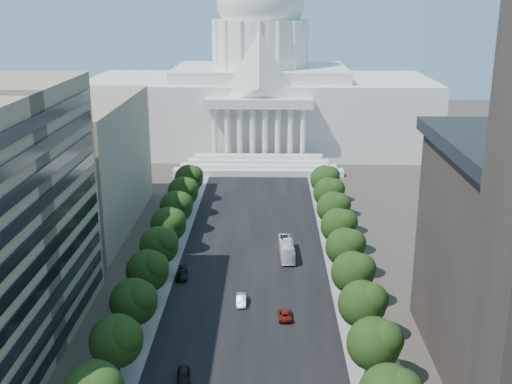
# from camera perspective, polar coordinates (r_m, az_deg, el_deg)

# --- Properties ---
(road_asphalt) EXTENTS (30.00, 260.00, 0.01)m
(road_asphalt) POSITION_cam_1_polar(r_m,az_deg,el_deg) (143.29, -0.19, -4.48)
(road_asphalt) COLOR black
(road_asphalt) RESTS_ON ground
(sidewalk_left) EXTENTS (8.00, 260.00, 0.02)m
(sidewalk_left) POSITION_cam_1_polar(r_m,az_deg,el_deg) (144.97, -7.74, -4.38)
(sidewalk_left) COLOR gray
(sidewalk_left) RESTS_ON ground
(sidewalk_right) EXTENTS (8.00, 260.00, 0.02)m
(sidewalk_right) POSITION_cam_1_polar(r_m,az_deg,el_deg) (144.11, 7.40, -4.50)
(sidewalk_right) COLOR gray
(sidewalk_right) RESTS_ON ground
(capitol) EXTENTS (120.00, 56.00, 73.00)m
(capitol) POSITION_cam_1_polar(r_m,az_deg,el_deg) (230.56, 0.38, 8.86)
(capitol) COLOR white
(capitol) RESTS_ON ground
(office_block_left_far) EXTENTS (38.00, 52.00, 30.00)m
(office_block_left_far) POSITION_cam_1_polar(r_m,az_deg,el_deg) (156.77, -17.95, 2.33)
(office_block_left_far) COLOR gray
(office_block_left_far) RESTS_ON ground
(tree_l_c) EXTENTS (7.79, 7.60, 9.97)m
(tree_l_c) POSITION_cam_1_polar(r_m,az_deg,el_deg) (93.84, -12.16, -12.72)
(tree_l_c) COLOR #33261C
(tree_l_c) RESTS_ON ground
(tree_l_d) EXTENTS (7.79, 7.60, 9.97)m
(tree_l_d) POSITION_cam_1_polar(r_m,az_deg,el_deg) (104.16, -10.67, -9.49)
(tree_l_d) COLOR #33261C
(tree_l_d) RESTS_ON ground
(tree_l_e) EXTENTS (7.79, 7.60, 9.97)m
(tree_l_e) POSITION_cam_1_polar(r_m,az_deg,el_deg) (114.82, -9.48, -6.84)
(tree_l_e) COLOR #33261C
(tree_l_e) RESTS_ON ground
(tree_l_f) EXTENTS (7.79, 7.60, 9.97)m
(tree_l_f) POSITION_cam_1_polar(r_m,az_deg,el_deg) (125.71, -8.50, -4.65)
(tree_l_f) COLOR #33261C
(tree_l_f) RESTS_ON ground
(tree_l_g) EXTENTS (7.79, 7.60, 9.97)m
(tree_l_g) POSITION_cam_1_polar(r_m,az_deg,el_deg) (136.79, -7.68, -2.81)
(tree_l_g) COLOR #33261C
(tree_l_g) RESTS_ON ground
(tree_l_h) EXTENTS (7.79, 7.60, 9.97)m
(tree_l_h) POSITION_cam_1_polar(r_m,az_deg,el_deg) (148.02, -6.99, -1.25)
(tree_l_h) COLOR #33261C
(tree_l_h) RESTS_ON ground
(tree_l_i) EXTENTS (7.79, 7.60, 9.97)m
(tree_l_i) POSITION_cam_1_polar(r_m,az_deg,el_deg) (159.35, -6.40, 0.10)
(tree_l_i) COLOR #33261C
(tree_l_i) RESTS_ON ground
(tree_l_j) EXTENTS (7.79, 7.60, 9.97)m
(tree_l_j) POSITION_cam_1_polar(r_m,az_deg,el_deg) (170.78, -5.89, 1.26)
(tree_l_j) COLOR #33261C
(tree_l_j) RESTS_ON ground
(tree_r_c) EXTENTS (7.79, 7.60, 9.97)m
(tree_r_c) POSITION_cam_1_polar(r_m,az_deg,el_deg) (92.70, 10.66, -13.01)
(tree_r_c) COLOR #33261C
(tree_r_c) RESTS_ON ground
(tree_r_d) EXTENTS (7.79, 7.60, 9.97)m
(tree_r_d) POSITION_cam_1_polar(r_m,az_deg,el_deg) (103.14, 9.61, -9.71)
(tree_r_d) COLOR #33261C
(tree_r_d) RESTS_ON ground
(tree_r_e) EXTENTS (7.79, 7.60, 9.97)m
(tree_r_e) POSITION_cam_1_polar(r_m,az_deg,el_deg) (113.89, 8.76, -7.01)
(tree_r_e) COLOR #33261C
(tree_r_e) RESTS_ON ground
(tree_r_f) EXTENTS (7.79, 7.60, 9.97)m
(tree_r_f) POSITION_cam_1_polar(r_m,az_deg,el_deg) (124.87, 8.07, -4.78)
(tree_r_f) COLOR #33261C
(tree_r_f) RESTS_ON ground
(tree_r_g) EXTENTS (7.79, 7.60, 9.97)m
(tree_r_g) POSITION_cam_1_polar(r_m,az_deg,el_deg) (136.01, 7.50, -2.92)
(tree_r_g) COLOR #33261C
(tree_r_g) RESTS_ON ground
(tree_r_h) EXTENTS (7.79, 7.60, 9.97)m
(tree_r_h) POSITION_cam_1_polar(r_m,az_deg,el_deg) (147.30, 7.01, -1.34)
(tree_r_h) COLOR #33261C
(tree_r_h) RESTS_ON ground
(tree_r_i) EXTENTS (7.79, 7.60, 9.97)m
(tree_r_i) POSITION_cam_1_polar(r_m,az_deg,el_deg) (158.69, 6.60, 0.02)
(tree_r_i) COLOR #33261C
(tree_r_i) RESTS_ON ground
(tree_r_j) EXTENTS (7.79, 7.60, 9.97)m
(tree_r_j) POSITION_cam_1_polar(r_m,az_deg,el_deg) (170.16, 6.24, 1.19)
(tree_r_j) COLOR #33261C
(tree_r_j) RESTS_ON ground
(streetlight_b) EXTENTS (2.61, 0.44, 9.00)m
(streetlight_b) POSITION_cam_1_polar(r_m,az_deg,el_deg) (92.60, 11.70, -13.57)
(streetlight_b) COLOR gray
(streetlight_b) RESTS_ON ground
(streetlight_c) EXTENTS (2.61, 0.44, 9.00)m
(streetlight_c) POSITION_cam_1_polar(r_m,az_deg,el_deg) (114.54, 9.52, -7.25)
(streetlight_c) COLOR gray
(streetlight_c) RESTS_ON ground
(streetlight_d) EXTENTS (2.61, 0.44, 9.00)m
(streetlight_d) POSITION_cam_1_polar(r_m,az_deg,el_deg) (137.52, 8.08, -3.00)
(streetlight_d) COLOR gray
(streetlight_d) RESTS_ON ground
(streetlight_e) EXTENTS (2.61, 0.44, 9.00)m
(streetlight_e) POSITION_cam_1_polar(r_m,az_deg,el_deg) (161.11, 7.07, 0.02)
(streetlight_e) COLOR gray
(streetlight_e) RESTS_ON ground
(streetlight_f) EXTENTS (2.61, 0.44, 9.00)m
(streetlight_f) POSITION_cam_1_polar(r_m,az_deg,el_deg) (185.07, 6.32, 2.27)
(streetlight_f) COLOR gray
(streetlight_f) RESTS_ON ground
(car_dark_a) EXTENTS (2.34, 4.72, 1.55)m
(car_dark_a) POSITION_cam_1_polar(r_m,az_deg,el_deg) (95.22, -6.47, -15.93)
(car_dark_a) COLOR black
(car_dark_a) RESTS_ON ground
(car_silver) EXTENTS (1.84, 4.83, 1.57)m
(car_silver) POSITION_cam_1_polar(r_m,az_deg,el_deg) (115.41, -1.32, -9.58)
(car_silver) COLOR #A3A5AB
(car_silver) RESTS_ON ground
(car_red) EXTENTS (2.40, 4.93, 1.35)m
(car_red) POSITION_cam_1_polar(r_m,az_deg,el_deg) (110.83, 2.59, -10.84)
(car_red) COLOR #66140B
(car_red) RESTS_ON ground
(car_dark_b) EXTENTS (2.65, 5.54, 1.56)m
(car_dark_b) POSITION_cam_1_polar(r_m,az_deg,el_deg) (126.23, -6.60, -7.28)
(car_dark_b) COLOR black
(car_dark_b) RESTS_ON ground
(city_bus) EXTENTS (3.26, 12.06, 3.33)m
(city_bus) POSITION_cam_1_polar(r_m,az_deg,el_deg) (135.20, 2.74, -5.08)
(city_bus) COLOR white
(city_bus) RESTS_ON ground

